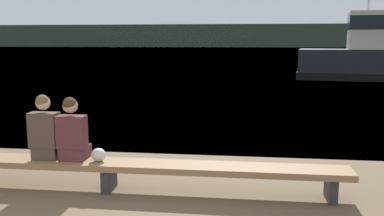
% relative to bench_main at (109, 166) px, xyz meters
% --- Properties ---
extents(water_surface, '(240.00, 240.00, 0.00)m').
position_rel_bench_main_xyz_m(water_surface, '(0.10, 122.13, -0.36)').
color(water_surface, '#5684A3').
rests_on(water_surface, ground).
extents(far_shoreline, '(600.00, 12.00, 7.13)m').
position_rel_bench_main_xyz_m(far_shoreline, '(0.10, 134.92, 3.20)').
color(far_shoreline, '#384233').
rests_on(far_shoreline, ground).
extents(bench_main, '(7.04, 0.51, 0.44)m').
position_rel_bench_main_xyz_m(bench_main, '(0.00, 0.00, 0.00)').
color(bench_main, '#8E6B47').
rests_on(bench_main, ground).
extents(person_left, '(0.43, 0.43, 0.99)m').
position_rel_bench_main_xyz_m(person_left, '(-0.97, 0.01, 0.50)').
color(person_left, '#4C382D').
rests_on(person_left, bench_main).
extents(person_right, '(0.43, 0.43, 0.96)m').
position_rel_bench_main_xyz_m(person_right, '(-0.55, 0.01, 0.49)').
color(person_right, '#56282D').
rests_on(person_right, bench_main).
extents(shopping_bag, '(0.22, 0.20, 0.20)m').
position_rel_bench_main_xyz_m(shopping_bag, '(-0.15, -0.02, 0.18)').
color(shopping_bag, beige).
rests_on(shopping_bag, bench_main).
extents(tugboat_red, '(7.79, 4.73, 6.39)m').
position_rel_bench_main_xyz_m(tugboat_red, '(8.74, 19.88, 0.84)').
color(tugboat_red, black).
rests_on(tugboat_red, water_surface).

